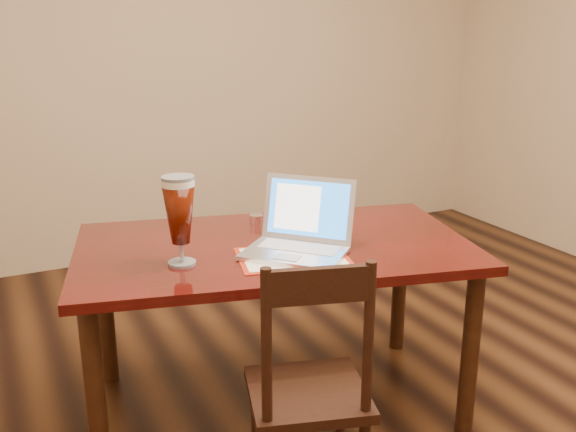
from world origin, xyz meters
name	(u,v)px	position (x,y,z in m)	size (l,w,h in m)	color
dining_table	(271,261)	(-0.37, 0.47, 0.64)	(1.67, 1.18, 1.03)	#4B0A0A
dining_chair	(310,390)	(-0.50, -0.09, 0.41)	(0.46, 0.45, 0.88)	black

